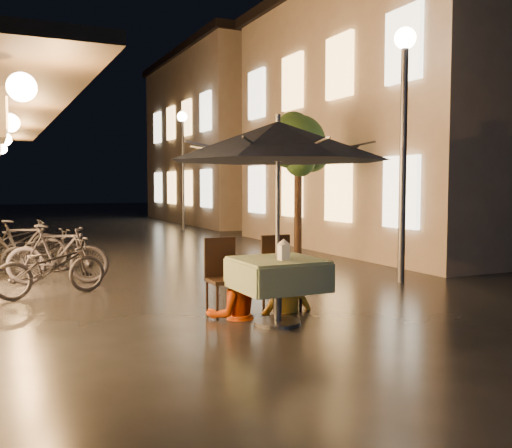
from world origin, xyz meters
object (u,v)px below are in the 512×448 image
streetlamp_near (404,108)px  table_lantern (284,248)px  cafe_table (278,275)px  patio_umbrella (278,141)px  person_orange (233,260)px  bicycle_0 (51,267)px  person_yellow (285,256)px

streetlamp_near → table_lantern: streetlamp_near is taller
cafe_table → patio_umbrella: patio_umbrella is taller
cafe_table → person_orange: 0.65m
cafe_table → bicycle_0: size_ratio=0.60×
table_lantern → person_orange: (-0.34, 0.69, -0.20)m
person_orange → patio_umbrella: bearing=123.6°
patio_umbrella → person_orange: (-0.34, 0.53, -1.43)m
patio_umbrella → table_lantern: patio_umbrella is taller
person_orange → cafe_table: bearing=123.6°
patio_umbrella → person_orange: 1.56m
cafe_table → table_lantern: 0.37m
cafe_table → person_yellow: bearing=54.6°
streetlamp_near → cafe_table: 4.32m
cafe_table → table_lantern: table_lantern is taller
streetlamp_near → table_lantern: bearing=-150.1°
table_lantern → bicycle_0: size_ratio=0.15×
cafe_table → table_lantern: bearing=-90.0°
streetlamp_near → bicycle_0: size_ratio=2.56×
table_lantern → bicycle_0: 3.84m
bicycle_0 → patio_umbrella: bearing=-156.9°
patio_umbrella → person_yellow: patio_umbrella is taller
streetlamp_near → table_lantern: (-3.22, -1.85, -2.00)m
person_orange → bicycle_0: size_ratio=0.87×
cafe_table → person_orange: (-0.34, 0.53, 0.13)m
table_lantern → patio_umbrella: bearing=90.0°
cafe_table → patio_umbrella: bearing=-116.6°
streetlamp_near → person_orange: bearing=-161.9°
patio_umbrella → streetlamp_near: bearing=27.8°
cafe_table → table_lantern: (0.00, -0.15, 0.33)m
cafe_table → person_yellow: size_ratio=0.69×
person_orange → bicycle_0: person_orange is taller
streetlamp_near → patio_umbrella: (-3.22, -1.70, -0.77)m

